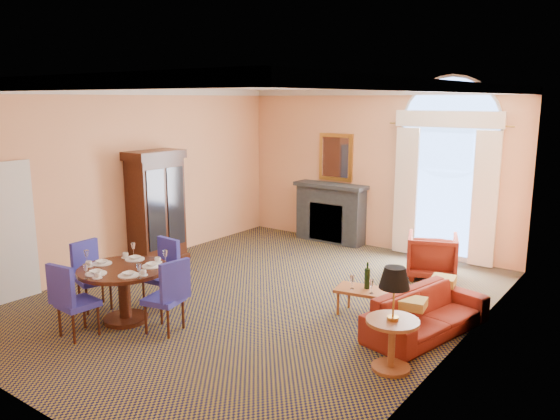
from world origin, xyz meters
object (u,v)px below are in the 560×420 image
Objects in this scene: sofa at (427,313)px; armchair at (432,256)px; armoire at (156,209)px; side_table at (393,307)px; dining_table at (124,281)px; coffee_table at (365,290)px.

armchair reaches higher than sofa.
armoire is 1.77× the size of side_table.
armoire is 2.51× the size of armchair.
armchair is (-0.81, 2.25, 0.10)m from sofa.
coffee_table is at bearing 39.02° from dining_table.
side_table is at bearing -164.74° from sofa.
dining_table reaches higher than sofa.
sofa is 0.92m from coffee_table.
sofa is (3.50, 2.09, -0.30)m from dining_table.
side_table is (0.97, -1.19, 0.36)m from coffee_table.
dining_table is 3.66m from side_table.
armoire is 1.11× the size of sofa.
armoire reaches higher than sofa.
armchair is 2.25m from coffee_table.
dining_table is 5.11m from armchair.
armoire is at bearing 102.15° from sofa.
armoire reaches higher than coffee_table.
side_table reaches higher than dining_table.
side_table reaches higher than armchair.
side_table is at bearing -62.10° from coffee_table.
sofa is at bearing 88.60° from armchair.
side_table is (5.32, -1.25, -0.26)m from armoire.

